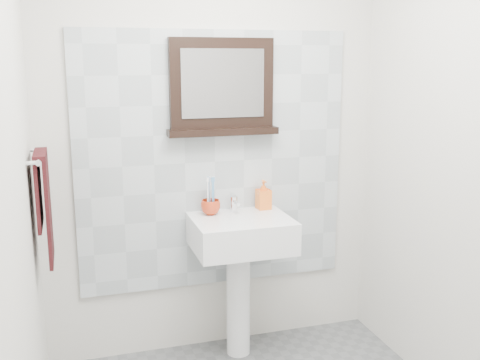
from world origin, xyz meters
The scene contains 11 objects.
back_wall centered at (0.00, 1.10, 1.25)m, with size 2.00×0.01×2.50m, color silver.
front_wall centered at (0.00, -1.10, 1.25)m, with size 2.00×0.01×2.50m, color silver.
left_wall centered at (-1.00, 0.00, 1.25)m, with size 0.01×2.20×2.50m, color silver.
splashback centered at (0.00, 1.09, 1.15)m, with size 1.60×0.02×1.50m, color #AFB8BD.
pedestal_sink centered at (0.09, 0.87, 0.68)m, with size 0.55×0.44×0.96m.
toothbrush_cup centered at (-0.05, 0.98, 0.90)m, with size 0.11×0.11×0.09m, color #BA3415.
toothbrushes centered at (-0.05, 0.98, 0.98)m, with size 0.05×0.04×0.21m.
soap_dispenser centered at (0.28, 1.01, 0.95)m, with size 0.08×0.08×0.17m, color #FF4B1E.
framed_mirror centered at (0.04, 1.06, 1.57)m, with size 0.64×0.11×0.54m.
towel_bar centered at (-0.95, 0.76, 1.28)m, with size 0.07×0.40×0.03m.
hand_towel centered at (-0.94, 0.76, 1.07)m, with size 0.06×0.30×0.55m.
Camera 1 is at (-0.81, -2.05, 1.74)m, focal length 42.00 mm.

